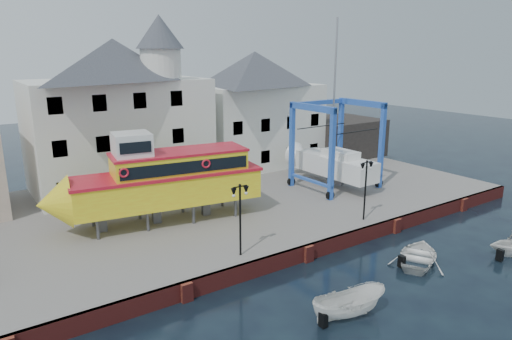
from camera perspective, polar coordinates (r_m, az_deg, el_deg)
ground at (r=28.08m, az=6.47°, el=-11.24°), size 140.00×140.00×0.00m
hardstanding at (r=36.28m, az=-4.87°, el=-4.26°), size 44.00×22.00×1.00m
quay_wall at (r=27.94m, az=6.36°, el=-10.24°), size 44.00×0.47×1.00m
building_white_main at (r=39.53m, az=-16.67°, el=6.95°), size 14.00×8.30×14.00m
building_white_right at (r=46.21m, az=-0.15°, el=7.65°), size 12.00×8.00×11.20m
shed_dark at (r=51.52m, az=10.40°, el=4.09°), size 8.00×7.00×4.00m
lamp_post_left at (r=25.17m, az=-2.01°, el=-3.99°), size 1.12×0.32×4.20m
lamp_post_right at (r=31.42m, az=13.61°, el=-0.61°), size 1.12×0.32×4.20m
tour_boat at (r=30.78m, az=-12.49°, el=-1.31°), size 14.65×5.41×6.23m
travel_lift at (r=39.60m, az=9.08°, el=1.45°), size 6.57×9.20×13.82m
motorboat_a at (r=23.18m, az=11.43°, el=-17.48°), size 4.10×2.27×1.50m
motorboat_b at (r=29.61m, az=19.65°, el=-10.63°), size 5.40×4.91×0.92m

